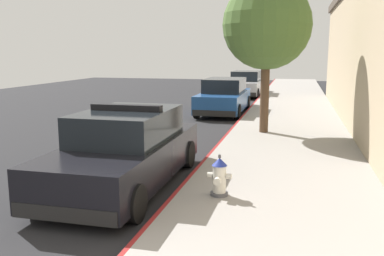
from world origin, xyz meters
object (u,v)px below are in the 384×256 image
(police_cruiser, at_px, (126,151))
(parked_car_silver_ahead, at_px, (224,97))
(parked_car_dark_far, at_px, (246,84))
(street_tree, at_px, (267,26))
(fire_hydrant, at_px, (219,177))

(police_cruiser, height_order, parked_car_silver_ahead, police_cruiser)
(parked_car_silver_ahead, height_order, parked_car_dark_far, same)
(street_tree, bearing_deg, fire_hydrant, -92.62)
(police_cruiser, xyz_separation_m, parked_car_dark_far, (0.19, 18.87, -0.00))
(street_tree, bearing_deg, parked_car_dark_far, 99.34)
(parked_car_dark_far, bearing_deg, police_cruiser, -90.57)
(parked_car_dark_far, distance_m, street_tree, 13.47)
(parked_car_silver_ahead, distance_m, street_tree, 6.16)
(parked_car_silver_ahead, distance_m, fire_hydrant, 11.62)
(parked_car_dark_far, height_order, street_tree, street_tree)
(police_cruiser, xyz_separation_m, street_tree, (2.33, 5.87, 2.80))
(police_cruiser, bearing_deg, street_tree, 68.38)
(police_cruiser, distance_m, parked_car_silver_ahead, 10.90)
(police_cruiser, xyz_separation_m, parked_car_silver_ahead, (0.15, 10.90, -0.00))
(parked_car_silver_ahead, height_order, street_tree, street_tree)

